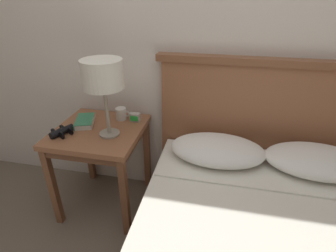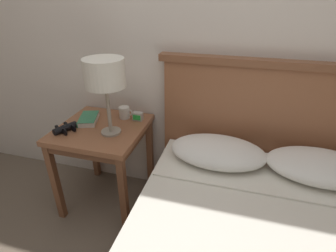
# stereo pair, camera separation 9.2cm
# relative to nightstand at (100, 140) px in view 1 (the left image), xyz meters

# --- Properties ---
(wall_back) EXTENTS (8.00, 0.06, 2.60)m
(wall_back) POSITION_rel_nightstand_xyz_m (0.52, 0.33, 0.73)
(wall_back) COLOR silver
(wall_back) RESTS_ON ground_plane
(nightstand) EXTENTS (0.58, 0.58, 0.65)m
(nightstand) POSITION_rel_nightstand_xyz_m (0.00, 0.00, 0.00)
(nightstand) COLOR brown
(nightstand) RESTS_ON ground_plane
(table_lamp) EXTENTS (0.24, 0.24, 0.49)m
(table_lamp) POSITION_rel_nightstand_xyz_m (0.11, -0.06, 0.48)
(table_lamp) COLOR gray
(table_lamp) RESTS_ON nightstand
(book_on_nightstand) EXTENTS (0.18, 0.23, 0.04)m
(book_on_nightstand) POSITION_rel_nightstand_xyz_m (-0.13, 0.05, 0.11)
(book_on_nightstand) COLOR silver
(book_on_nightstand) RESTS_ON nightstand
(binoculars_pair) EXTENTS (0.16, 0.16, 0.05)m
(binoculars_pair) POSITION_rel_nightstand_xyz_m (-0.19, -0.12, 0.11)
(binoculars_pair) COLOR black
(binoculars_pair) RESTS_ON nightstand
(coffee_mug) EXTENTS (0.10, 0.08, 0.08)m
(coffee_mug) POSITION_rel_nightstand_xyz_m (0.10, 0.17, 0.13)
(coffee_mug) COLOR silver
(coffee_mug) RESTS_ON nightstand
(alarm_clock) EXTENTS (0.07, 0.05, 0.06)m
(alarm_clock) POSITION_rel_nightstand_xyz_m (0.21, 0.16, 0.12)
(alarm_clock) COLOR #B7B2A8
(alarm_clock) RESTS_ON nightstand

